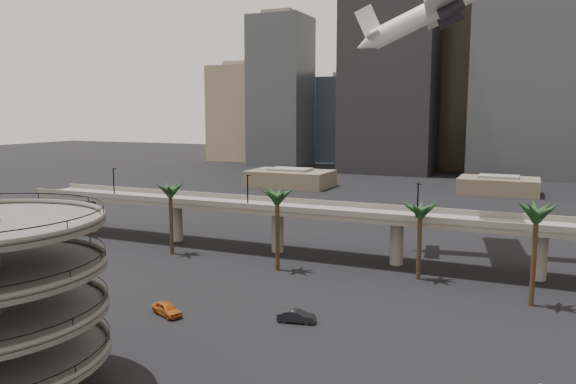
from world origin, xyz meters
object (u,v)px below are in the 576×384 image
at_px(car_a, 167,309).
at_px(car_b, 297,316).
at_px(airborne_jet, 448,4).
at_px(overpass, 335,217).

height_order(car_a, car_b, car_a).
relative_size(airborne_jet, car_b, 7.07).
bearing_deg(overpass, car_b, -79.58).
xyz_separation_m(overpass, car_a, (-10.26, -35.32, -6.50)).
bearing_deg(car_a, car_b, -51.08).
bearing_deg(overpass, car_a, -106.19).
bearing_deg(car_a, airborne_jet, -5.63).
height_order(overpass, car_a, overpass).
relative_size(car_a, car_b, 1.04).
distance_m(overpass, car_b, 32.20).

